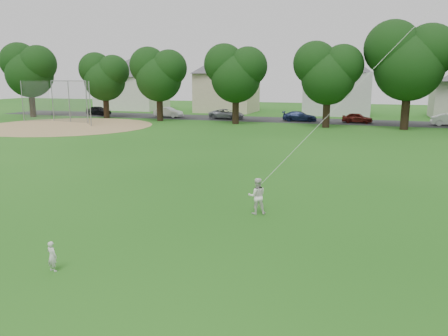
% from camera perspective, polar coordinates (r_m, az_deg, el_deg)
% --- Properties ---
extents(ground, '(160.00, 160.00, 0.00)m').
position_cam_1_polar(ground, '(12.25, -4.46, -12.34)').
color(ground, '#185112').
rests_on(ground, ground).
extents(street, '(90.00, 7.00, 0.01)m').
position_cam_1_polar(street, '(52.70, 13.73, 5.94)').
color(street, '#2D2D30').
rests_on(street, ground).
extents(dirt_infield, '(18.00, 18.00, 0.02)m').
position_cam_1_polar(dirt_infield, '(49.15, -19.91, 5.19)').
color(dirt_infield, '#9E7F51').
rests_on(dirt_infield, ground).
extents(toddler, '(0.33, 0.25, 0.83)m').
position_cam_1_polar(toddler, '(12.45, -21.55, -10.68)').
color(toddler, silver).
rests_on(toddler, ground).
extents(older_boy, '(0.81, 0.73, 1.37)m').
position_cam_1_polar(older_boy, '(16.23, 4.33, -3.68)').
color(older_boy, white).
rests_on(older_boy, ground).
extents(kite, '(3.58, 1.45, 9.47)m').
position_cam_1_polar(kite, '(16.19, 16.14, 9.41)').
color(kite, white).
rests_on(kite, ground).
extents(baseball_backstop, '(10.46, 3.51, 4.66)m').
position_cam_1_polar(baseball_backstop, '(52.82, -19.99, 8.12)').
color(baseball_backstop, gray).
rests_on(baseball_backstop, ground).
extents(tree_row, '(83.30, 8.86, 11.81)m').
position_cam_1_polar(tree_row, '(46.38, 18.61, 12.93)').
color(tree_row, black).
rests_on(tree_row, ground).
extents(parked_cars, '(47.09, 2.19, 1.26)m').
position_cam_1_polar(parked_cars, '(53.24, 3.66, 6.96)').
color(parked_cars, black).
rests_on(parked_cars, ground).
extents(house_row, '(77.73, 14.26, 10.31)m').
position_cam_1_polar(house_row, '(62.60, 12.93, 11.29)').
color(house_row, white).
rests_on(house_row, ground).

